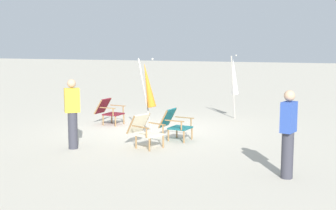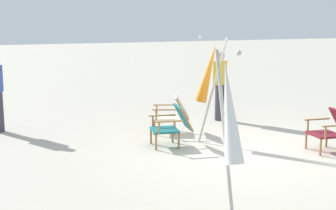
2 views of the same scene
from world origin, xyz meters
name	(u,v)px [view 1 (image 1 of 2)]	position (x,y,z in m)	size (l,w,h in m)	color
ground_plane	(151,130)	(0.00, 0.00, 0.00)	(80.00, 80.00, 0.00)	#B7AF9E
beach_chair_far_center	(109,110)	(-0.50, -1.51, 0.42)	(0.68, 0.85, 0.77)	maroon
beach_chair_back_right	(174,123)	(0.99, 1.00, 0.42)	(0.70, 0.83, 0.79)	#196066
beach_chair_front_left	(144,130)	(1.99, 0.56, 0.42)	(0.83, 0.93, 0.78)	beige
umbrella_furled_orange	(148,86)	(0.95, 0.28, 1.35)	(0.41, 0.61, 2.07)	#B7B2A8
umbrella_furled_white	(234,77)	(-2.49, 1.91, 1.34)	(0.67, 0.27, 2.06)	#B7B2A8
person_near_chairs	(288,133)	(3.54, 3.93, 0.84)	(0.39, 0.30, 1.63)	#383842
person_by_waterline	(72,113)	(2.64, -0.97, 0.84)	(0.36, 0.39, 1.63)	#383842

